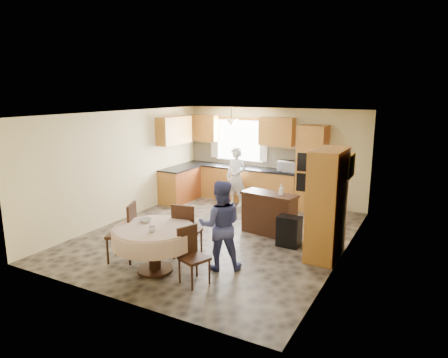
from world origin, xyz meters
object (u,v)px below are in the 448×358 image
person_dining (220,225)px  chair_left (126,229)px  person_sink (236,177)px  sideboard (269,215)px  cupboard (327,204)px  oven_tower (312,168)px  chair_back (186,228)px  chair_right (191,252)px  dining_table (154,237)px

person_dining → chair_left: bearing=-12.3°
person_dining → person_sink: bearing=-97.1°
sideboard → cupboard: 1.56m
oven_tower → cupboard: size_ratio=1.08×
chair_back → person_dining: bearing=164.3°
person_sink → person_dining: bearing=-59.9°
oven_tower → chair_left: oven_tower is taller
chair_right → person_sink: size_ratio=0.58×
chair_left → chair_right: size_ratio=1.16×
oven_tower → cupboard: (1.07, -2.72, -0.08)m
sideboard → oven_tower: bearing=92.0°
sideboard → dining_table: 2.74m
sideboard → chair_left: 2.97m
chair_left → dining_table: bearing=57.3°
chair_left → chair_back: chair_left is taller
cupboard → chair_right: 2.59m
sideboard → dining_table: (-1.00, -2.55, 0.19)m
cupboard → person_sink: 3.59m
sideboard → cupboard: bearing=-15.1°
oven_tower → cupboard: bearing=-68.5°
oven_tower → dining_table: (-1.26, -4.68, -0.46)m
sideboard → chair_back: chair_back is taller
oven_tower → chair_back: (-1.09, -3.99, -0.50)m
oven_tower → chair_right: bearing=-96.1°
person_sink → cupboard: bearing=-29.2°
dining_table → person_sink: 4.14m
sideboard → dining_table: sideboard is taller
sideboard → dining_table: bearing=-102.4°
cupboard → person_dining: bearing=-136.6°
oven_tower → sideboard: size_ratio=1.84×
dining_table → person_dining: person_dining is taller
cupboard → chair_right: (-1.57, -1.99, -0.48)m
chair_right → dining_table: bearing=108.2°
chair_back → sideboard: bearing=-124.2°
person_dining → chair_back: bearing=-35.2°
cupboard → chair_left: cupboard is taller
cupboard → chair_back: (-2.16, -1.27, -0.42)m
chair_right → person_sink: 4.35m
dining_table → chair_left: (-0.70, 0.11, -0.02)m
chair_back → person_dining: size_ratio=0.67×
cupboard → person_dining: size_ratio=1.29×
cupboard → chair_right: cupboard is taller
chair_back → chair_right: size_ratio=1.13×
chair_back → person_dining: 0.77m
chair_left → person_dining: 1.69m
chair_left → person_dining: person_dining is taller
oven_tower → cupboard: oven_tower is taller
chair_back → chair_left: bearing=23.3°
dining_table → person_sink: person_sink is taller
chair_left → chair_right: chair_left is taller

